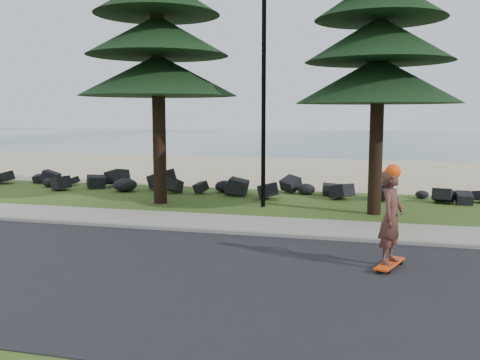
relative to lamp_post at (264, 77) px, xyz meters
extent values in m
plane|color=#3A561B|center=(0.00, -3.20, -4.13)|extent=(160.00, 160.00, 0.00)
cube|color=black|center=(0.00, -7.70, -4.12)|extent=(160.00, 7.00, 0.02)
cube|color=gray|center=(0.00, -4.10, -4.08)|extent=(160.00, 0.20, 0.10)
cube|color=#9F9985|center=(0.00, -3.00, -4.09)|extent=(160.00, 2.00, 0.08)
cube|color=tan|center=(0.00, 11.30, -4.13)|extent=(160.00, 15.00, 0.01)
cube|color=#3C6472|center=(0.00, 47.80, -4.13)|extent=(160.00, 58.00, 0.01)
cylinder|color=black|center=(-3.50, -0.20, 2.37)|extent=(0.44, 0.44, 13.00)
cylinder|color=black|center=(3.50, -0.40, 1.87)|extent=(0.40, 0.40, 12.00)
cylinder|color=black|center=(0.00, 0.00, -0.13)|extent=(0.14, 0.14, 8.00)
cube|color=#F0470E|center=(3.89, -6.19, -4.03)|extent=(0.61, 1.12, 0.04)
imported|color=#552E26|center=(3.89, -6.19, -3.10)|extent=(0.63, 0.77, 1.82)
sphere|color=#FE4A0E|center=(3.89, -6.19, -2.23)|extent=(0.29, 0.29, 0.29)
camera|label=1|loc=(3.66, -16.71, -1.12)|focal=40.00mm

